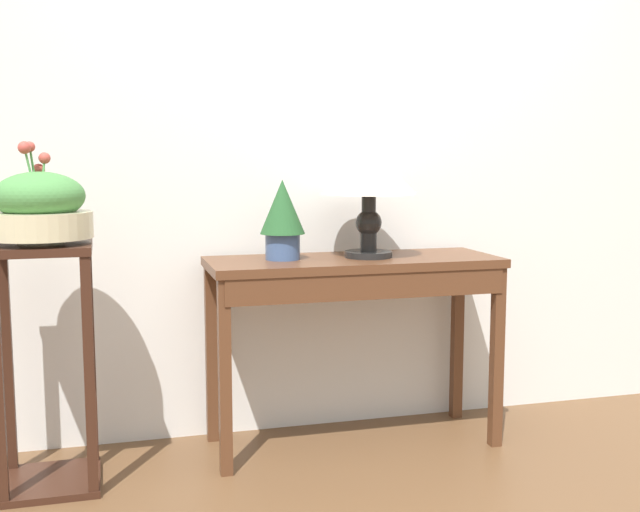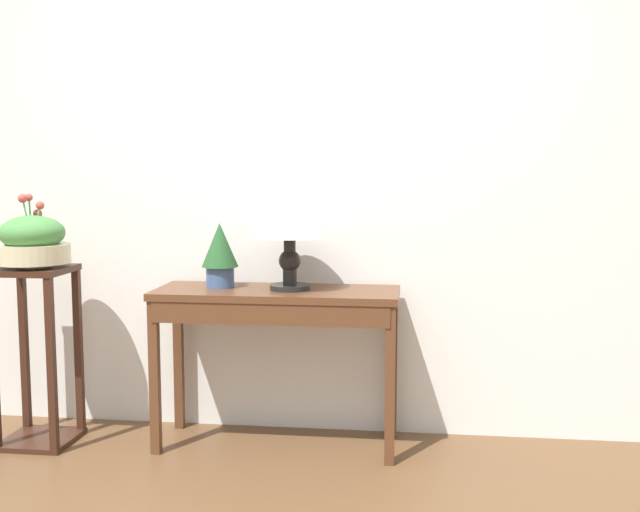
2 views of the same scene
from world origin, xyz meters
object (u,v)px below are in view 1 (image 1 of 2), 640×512
(potted_plant_on_console, at_px, (282,216))
(pedestal_stand_left, at_px, (47,367))
(console_table, at_px, (355,286))
(table_lamp, at_px, (369,175))
(planter_bowl_wide, at_px, (40,208))

(potted_plant_on_console, height_order, pedestal_stand_left, potted_plant_on_console)
(potted_plant_on_console, bearing_deg, console_table, -10.26)
(table_lamp, relative_size, pedestal_stand_left, 0.52)
(table_lamp, xyz_separation_m, potted_plant_on_console, (-0.35, 0.03, -0.16))
(table_lamp, bearing_deg, planter_bowl_wide, -174.89)
(table_lamp, bearing_deg, potted_plant_on_console, 175.49)
(table_lamp, distance_m, planter_bowl_wide, 1.26)
(planter_bowl_wide, bearing_deg, table_lamp, 5.11)
(potted_plant_on_console, height_order, planter_bowl_wide, planter_bowl_wide)
(table_lamp, relative_size, planter_bowl_wide, 1.30)
(potted_plant_on_console, bearing_deg, pedestal_stand_left, -171.15)
(table_lamp, height_order, planter_bowl_wide, table_lamp)
(pedestal_stand_left, xyz_separation_m, planter_bowl_wide, (-0.00, 0.00, 0.57))
(console_table, bearing_deg, planter_bowl_wide, -175.78)
(pedestal_stand_left, height_order, planter_bowl_wide, planter_bowl_wide)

